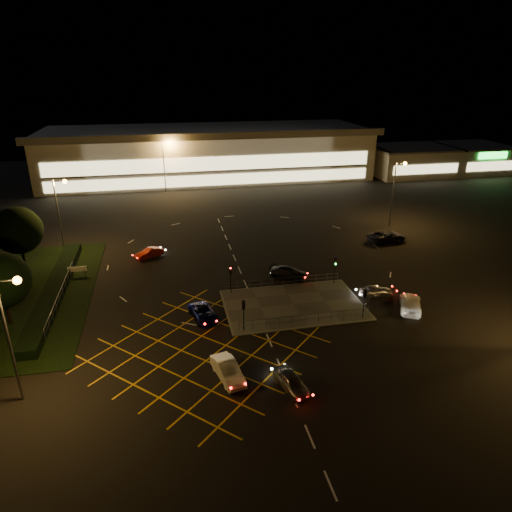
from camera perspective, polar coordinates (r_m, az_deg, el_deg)
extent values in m
plane|color=black|center=(49.52, 1.81, -5.30)|extent=(180.00, 180.00, 0.00)
cube|color=#4C4944|center=(48.25, 4.69, -6.08)|extent=(14.00, 9.00, 0.12)
cube|color=black|center=(56.57, -28.70, -4.52)|extent=(18.00, 30.00, 0.08)
cube|color=black|center=(55.02, -23.83, -3.80)|extent=(2.00, 26.00, 1.00)
cube|color=beige|center=(106.62, -6.05, 12.60)|extent=(70.00, 25.00, 10.00)
cube|color=slate|center=(105.87, -6.17, 15.38)|extent=(72.00, 26.50, 0.60)
cube|color=#FFEAA5|center=(94.35, -5.23, 11.35)|extent=(66.00, 0.20, 3.00)
cube|color=#FFEAA5|center=(95.01, -5.17, 9.46)|extent=(66.00, 0.20, 2.20)
cube|color=beige|center=(113.61, 18.68, 11.15)|extent=(18.00, 14.00, 6.00)
cube|color=slate|center=(113.09, 18.88, 12.71)|extent=(18.80, 14.80, 0.40)
cube|color=#FFEAA5|center=(107.75, 20.48, 10.14)|extent=(15.30, 0.20, 2.00)
cube|color=beige|center=(122.34, 25.32, 10.94)|extent=(14.00, 14.00, 6.00)
cube|color=slate|center=(121.86, 25.56, 12.38)|extent=(14.80, 14.80, 0.40)
cube|color=#FFEAA5|center=(116.92, 27.28, 9.95)|extent=(11.90, 0.20, 2.00)
cube|color=#19E533|center=(116.45, 27.52, 11.08)|extent=(7.00, 0.30, 1.40)
cylinder|color=slate|center=(37.36, -28.46, -9.47)|extent=(0.20, 0.20, 10.00)
cylinder|color=slate|center=(35.07, -28.80, -2.71)|extent=(1.40, 0.12, 0.12)
sphere|color=orange|center=(34.88, -27.70, -2.71)|extent=(0.56, 0.56, 0.56)
cylinder|color=slate|center=(64.66, -23.38, 4.38)|extent=(0.20, 0.20, 10.00)
cylinder|color=slate|center=(63.34, -23.43, 8.55)|extent=(1.40, 0.12, 0.12)
sphere|color=orange|center=(63.21, -22.79, 8.58)|extent=(0.56, 0.56, 0.56)
cylinder|color=slate|center=(73.64, 16.72, 7.33)|extent=(0.20, 0.20, 10.00)
cylinder|color=slate|center=(72.95, 17.64, 10.97)|extent=(1.40, 0.12, 0.12)
sphere|color=orange|center=(73.29, 18.13, 10.92)|extent=(0.56, 0.56, 0.56)
cylinder|color=slate|center=(92.35, -11.40, 10.77)|extent=(0.20, 0.20, 10.00)
cylinder|color=slate|center=(91.54, -11.19, 13.74)|extent=(1.40, 0.12, 0.12)
sphere|color=orange|center=(91.56, -10.74, 13.74)|extent=(0.56, 0.56, 0.56)
cylinder|color=slate|center=(102.59, 11.97, 11.86)|extent=(0.20, 0.20, 10.00)
cylinder|color=slate|center=(102.14, 12.57, 14.50)|extent=(1.40, 0.12, 0.12)
sphere|color=orange|center=(102.43, 12.94, 14.47)|extent=(0.56, 0.56, 0.56)
cylinder|color=black|center=(42.87, -1.55, -7.55)|extent=(0.10, 0.10, 3.00)
cube|color=black|center=(42.28, -1.56, -6.14)|extent=(0.28, 0.18, 0.90)
sphere|color=#19FF33|center=(42.40, -1.59, -6.06)|extent=(0.16, 0.16, 0.16)
cylinder|color=black|center=(46.21, 13.34, -5.84)|extent=(0.10, 0.10, 3.00)
cube|color=black|center=(45.66, 13.47, -4.52)|extent=(0.28, 0.18, 0.90)
sphere|color=#19FF33|center=(45.77, 13.41, -4.45)|extent=(0.16, 0.16, 0.16)
cylinder|color=black|center=(49.87, -3.18, -3.03)|extent=(0.10, 0.10, 3.00)
cube|color=black|center=(49.37, -3.21, -1.77)|extent=(0.28, 0.18, 0.90)
sphere|color=#FF0C0C|center=(49.25, -3.19, -1.83)|extent=(0.16, 0.16, 0.16)
cylinder|color=black|center=(52.76, 9.81, -1.86)|extent=(0.10, 0.10, 3.00)
cube|color=black|center=(52.29, 9.90, -0.66)|extent=(0.28, 0.18, 0.90)
sphere|color=#19FF33|center=(52.18, 9.95, -0.71)|extent=(0.16, 0.16, 0.16)
cylinder|color=black|center=(63.07, -27.06, -0.15)|extent=(0.36, 0.36, 2.88)
sphere|color=black|center=(61.95, -27.63, 2.86)|extent=(5.76, 5.76, 5.76)
cylinder|color=black|center=(50.28, -28.57, -6.09)|extent=(0.36, 0.36, 2.70)
sphere|color=black|center=(48.94, -29.27, -2.68)|extent=(5.40, 5.40, 5.40)
imported|color=#9A9CA1|center=(36.58, 4.45, -15.39)|extent=(2.50, 4.13, 1.31)
imported|color=white|center=(37.57, -3.54, -14.08)|extent=(2.49, 4.59, 1.43)
imported|color=#0B0E43|center=(45.68, -6.59, -7.13)|extent=(3.05, 4.79, 1.23)
imported|color=black|center=(53.89, 4.14, -2.13)|extent=(5.02, 4.06, 1.37)
imported|color=#B6B8BE|center=(51.44, 14.80, -4.22)|extent=(3.62, 1.57, 1.22)
imported|color=maroon|center=(61.32, -13.20, 0.37)|extent=(3.82, 3.05, 1.22)
imported|color=black|center=(67.77, 16.03, 2.36)|extent=(5.80, 3.30, 1.53)
imported|color=white|center=(49.57, 18.75, -5.62)|extent=(4.07, 5.38, 1.45)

